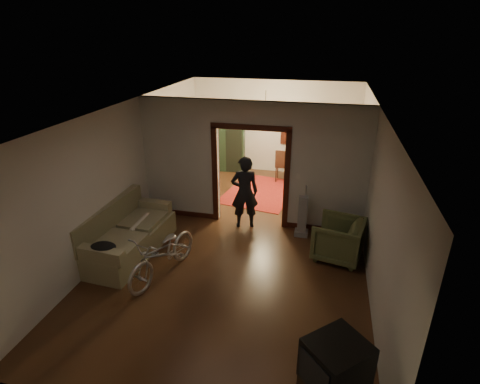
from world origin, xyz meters
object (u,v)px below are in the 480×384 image
(bicycle, at_px, (163,254))
(armchair, at_px, (338,239))
(locker, at_px, (232,146))
(person, at_px, (245,192))
(sofa, at_px, (128,230))
(desk, at_px, (312,168))

(bicycle, relative_size, armchair, 1.96)
(armchair, height_order, locker, locker)
(bicycle, height_order, locker, locker)
(bicycle, distance_m, armchair, 3.33)
(armchair, xyz_separation_m, locker, (-3.25, 4.36, 0.39))
(armchair, height_order, person, person)
(armchair, bearing_deg, sofa, -66.53)
(person, height_order, desk, person)
(sofa, bearing_deg, person, 42.38)
(armchair, relative_size, desk, 0.99)
(locker, relative_size, desk, 1.76)
(armchair, relative_size, locker, 0.56)
(armchair, distance_m, locker, 5.45)
(sofa, distance_m, bicycle, 1.14)
(armchair, relative_size, person, 0.54)
(bicycle, bearing_deg, armchair, 38.65)
(sofa, distance_m, locker, 5.20)
(person, height_order, locker, person)
(sofa, relative_size, person, 1.32)
(person, distance_m, locker, 3.72)
(bicycle, height_order, armchair, bicycle)
(sofa, distance_m, person, 2.59)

